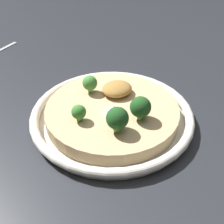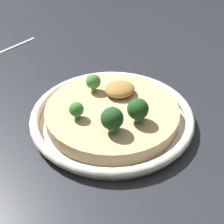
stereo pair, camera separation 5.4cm
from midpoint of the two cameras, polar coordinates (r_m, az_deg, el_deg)
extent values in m
plane|color=#23262B|center=(0.56, 2.79, -1.88)|extent=(6.00, 6.00, 0.00)
cylinder|color=silver|center=(0.55, 2.81, -1.53)|extent=(0.30, 0.30, 0.01)
torus|color=silver|center=(0.55, 2.85, -0.46)|extent=(0.32, 0.32, 0.02)
cylinder|color=tan|center=(0.54, 2.86, -0.11)|extent=(0.26, 0.26, 0.03)
cone|color=white|center=(0.51, 2.99, 0.47)|extent=(0.04, 0.04, 0.02)
ellipsoid|color=#A37538|center=(0.57, 4.36, 4.55)|extent=(0.06, 0.06, 0.02)
cylinder|color=#759E4C|center=(0.58, -1.07, 4.91)|extent=(0.01, 0.01, 0.02)
sphere|color=#428438|center=(0.57, -1.09, 6.11)|extent=(0.03, 0.03, 0.03)
cylinder|color=#668E47|center=(0.50, -4.10, -0.69)|extent=(0.01, 0.01, 0.01)
sphere|color=#387A2D|center=(0.50, -4.16, 0.43)|extent=(0.03, 0.03, 0.03)
cylinder|color=#759E4C|center=(0.47, 3.29, -3.08)|extent=(0.02, 0.02, 0.02)
sphere|color=#1E4C1E|center=(0.46, 3.36, -1.44)|extent=(0.04, 0.04, 0.04)
cylinder|color=#759E4C|center=(0.50, 8.27, -1.08)|extent=(0.01, 0.01, 0.02)
sphere|color=#1E4C1E|center=(0.49, 8.45, 0.49)|extent=(0.04, 0.04, 0.04)
cube|color=#B7B7BC|center=(0.90, -17.08, 12.84)|extent=(0.12, 0.08, 0.00)
camera|label=1|loc=(0.03, -87.14, 2.18)|focal=45.00mm
camera|label=2|loc=(0.03, 92.86, -2.18)|focal=45.00mm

